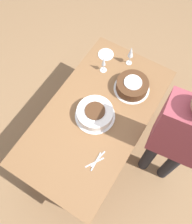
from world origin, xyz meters
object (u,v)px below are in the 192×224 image
cake_center_white (95,113)px  wine_glass_near (104,62)px  person_cutting (178,139)px  cake_front_chocolate (132,86)px  wine_glass_far (131,52)px

cake_center_white → wine_glass_near: bearing=22.5°
cake_center_white → wine_glass_near: (0.47, 0.19, 0.07)m
wine_glass_near → person_cutting: bearing=-113.5°
cake_front_chocolate → person_cutting: person_cutting is taller
cake_center_white → wine_glass_far: (0.67, 0.02, 0.11)m
wine_glass_far → person_cutting: (-0.59, -0.71, 0.06)m
cake_front_chocolate → wine_glass_far: (0.25, 0.16, 0.11)m
wine_glass_near → wine_glass_far: size_ratio=0.83×
cake_center_white → wine_glass_far: wine_glass_far is taller
cake_center_white → cake_front_chocolate: (0.42, -0.14, 0.00)m
cake_center_white → person_cutting: person_cutting is taller
wine_glass_near → person_cutting: (-0.39, -0.89, 0.10)m
person_cutting → cake_center_white: bearing=0.2°
wine_glass_far → person_cutting: bearing=-129.7°
cake_front_chocolate → person_cutting: bearing=-121.7°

